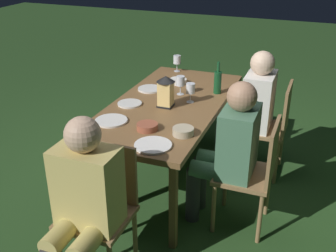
% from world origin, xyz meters
% --- Properties ---
extents(ground_plane, '(16.00, 16.00, 0.00)m').
position_xyz_m(ground_plane, '(0.00, 0.00, 0.00)').
color(ground_plane, '#26471E').
extents(dining_table, '(1.87, 0.88, 0.74)m').
position_xyz_m(dining_table, '(0.00, 0.00, 0.69)').
color(dining_table, brown).
rests_on(dining_table, ground).
extents(chair_head_far, '(0.40, 0.42, 0.87)m').
position_xyz_m(chair_head_far, '(1.18, 0.00, 0.49)').
color(chair_head_far, '#937047').
rests_on(chair_head_far, ground).
extents(person_in_mustard, '(0.48, 0.38, 1.15)m').
position_xyz_m(person_in_mustard, '(1.38, 0.00, 0.64)').
color(person_in_mustard, tan).
rests_on(person_in_mustard, ground).
extents(chair_side_right_b, '(0.42, 0.40, 0.87)m').
position_xyz_m(chair_side_right_b, '(0.42, 0.83, 0.49)').
color(chair_side_right_b, '#937047').
rests_on(chair_side_right_b, ground).
extents(person_in_green, '(0.38, 0.47, 1.15)m').
position_xyz_m(person_in_green, '(0.42, 0.64, 0.64)').
color(person_in_green, '#4C7A5B').
rests_on(person_in_green, ground).
extents(chair_side_right_a, '(0.42, 0.40, 0.87)m').
position_xyz_m(chair_side_right_a, '(-0.42, 0.83, 0.49)').
color(chair_side_right_a, '#937047').
rests_on(chair_side_right_a, ground).
extents(person_in_cream, '(0.38, 0.47, 1.15)m').
position_xyz_m(person_in_cream, '(-0.42, 0.64, 0.64)').
color(person_in_cream, white).
rests_on(person_in_cream, ground).
extents(lantern_centerpiece, '(0.15, 0.15, 0.27)m').
position_xyz_m(lantern_centerpiece, '(0.08, 0.01, 0.89)').
color(lantern_centerpiece, black).
rests_on(lantern_centerpiece, dining_table).
extents(green_bottle_on_table, '(0.07, 0.07, 0.29)m').
position_xyz_m(green_bottle_on_table, '(-0.37, 0.33, 0.85)').
color(green_bottle_on_table, '#144723').
rests_on(green_bottle_on_table, dining_table).
extents(wine_glass_a, '(0.08, 0.08, 0.17)m').
position_xyz_m(wine_glass_a, '(-0.22, 0.03, 0.86)').
color(wine_glass_a, silver).
rests_on(wine_glass_a, dining_table).
extents(wine_glass_b, '(0.08, 0.08, 0.17)m').
position_xyz_m(wine_glass_b, '(-0.84, -0.22, 0.86)').
color(wine_glass_b, silver).
rests_on(wine_glass_b, dining_table).
extents(wine_glass_c, '(0.08, 0.08, 0.17)m').
position_xyz_m(wine_glass_c, '(-0.08, 0.17, 0.86)').
color(wine_glass_c, silver).
rests_on(wine_glass_c, dining_table).
extents(plate_a, '(0.22, 0.22, 0.01)m').
position_xyz_m(plate_a, '(-0.23, -0.27, 0.75)').
color(plate_a, silver).
rests_on(plate_a, dining_table).
extents(plate_b, '(0.20, 0.20, 0.01)m').
position_xyz_m(plate_b, '(0.16, -0.29, 0.75)').
color(plate_b, silver).
rests_on(plate_b, dining_table).
extents(plate_c, '(0.25, 0.25, 0.01)m').
position_xyz_m(plate_c, '(0.52, -0.27, 0.75)').
color(plate_c, white).
rests_on(plate_c, dining_table).
extents(plate_d, '(0.26, 0.26, 0.01)m').
position_xyz_m(plate_d, '(0.78, 0.19, 0.75)').
color(plate_d, white).
rests_on(plate_d, dining_table).
extents(bowl_olives, '(0.16, 0.16, 0.05)m').
position_xyz_m(bowl_olives, '(0.55, 0.05, 0.77)').
color(bowl_olives, '#9E5138').
rests_on(bowl_olives, dining_table).
extents(bowl_bread, '(0.16, 0.16, 0.05)m').
position_xyz_m(bowl_bread, '(-0.49, -0.08, 0.76)').
color(bowl_bread, silver).
rests_on(bowl_bread, dining_table).
extents(bowl_salad, '(0.15, 0.15, 0.05)m').
position_xyz_m(bowl_salad, '(0.54, 0.32, 0.77)').
color(bowl_salad, '#BCAD8E').
rests_on(bowl_salad, dining_table).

